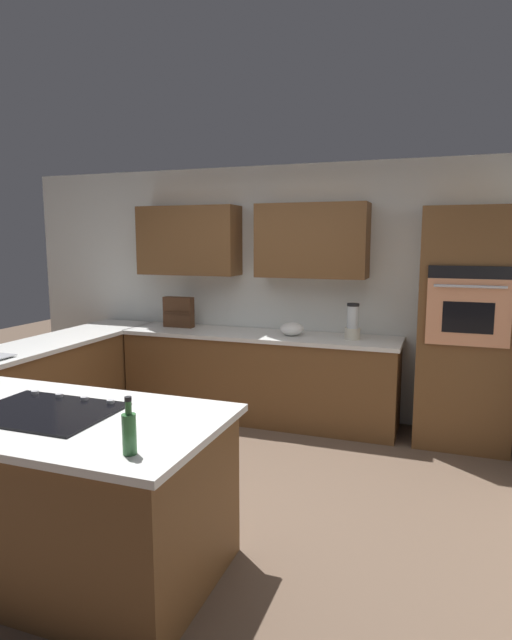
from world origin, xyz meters
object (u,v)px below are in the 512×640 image
(wall_oven, at_px, (465,328))
(second_bottle, at_px, (129,432))
(spice_rack, at_px, (179,312))
(blender, at_px, (353,324))
(mixing_bowl, at_px, (292,329))
(cooktop, at_px, (45,411))

(wall_oven, relative_size, second_bottle, 8.07)
(spice_rack, distance_m, second_bottle, 3.45)
(wall_oven, height_order, blender, wall_oven)
(spice_rack, height_order, second_bottle, spice_rack)
(second_bottle, bearing_deg, spice_rack, -65.60)
(mixing_bowl, xyz_separation_m, second_bottle, (-0.12, 3.06, 0.04))
(wall_oven, xyz_separation_m, second_bottle, (1.48, 3.06, -0.06))
(blender, xyz_separation_m, second_bottle, (0.48, 3.06, -0.05))
(cooktop, height_order, spice_rack, spice_rack)
(blender, bearing_deg, spice_rack, -2.35)
(wall_oven, relative_size, blender, 6.13)
(cooktop, height_order, second_bottle, second_bottle)
(cooktop, bearing_deg, blender, -114.36)
(mixing_bowl, relative_size, second_bottle, 0.90)
(cooktop, relative_size, second_bottle, 2.89)
(blender, distance_m, mixing_bowl, 0.61)
(mixing_bowl, relative_size, spice_rack, 0.71)
(spice_rack, bearing_deg, second_bottle, 114.40)
(second_bottle, bearing_deg, mixing_bowl, -87.68)
(mixing_bowl, bearing_deg, spice_rack, -3.43)
(wall_oven, distance_m, cooktop, 3.53)
(mixing_bowl, bearing_deg, cooktop, 76.88)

